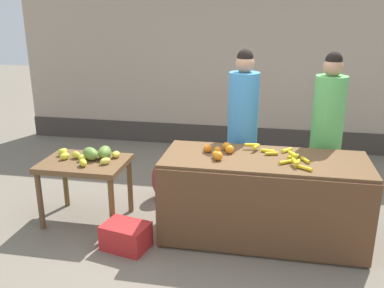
{
  "coord_description": "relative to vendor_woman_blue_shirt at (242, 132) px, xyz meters",
  "views": [
    {
      "loc": [
        0.55,
        -3.99,
        2.3
      ],
      "look_at": [
        -0.24,
        0.15,
        0.93
      ],
      "focal_mm": 39.36,
      "sensor_mm": 36.0,
      "label": 1
    }
  ],
  "objects": [
    {
      "name": "ground_plane",
      "position": [
        -0.25,
        -0.65,
        -0.95
      ],
      "size": [
        24.0,
        24.0,
        0.0
      ],
      "primitive_type": "plane",
      "color": "#756B5B"
    },
    {
      "name": "market_wall_back",
      "position": [
        -0.25,
        2.4,
        0.45
      ],
      "size": [
        7.55,
        0.23,
        2.86
      ],
      "color": "tan",
      "rests_on": "ground"
    },
    {
      "name": "fruit_stall_counter",
      "position": [
        0.28,
        -0.67,
        -0.51
      ],
      "size": [
        2.04,
        0.84,
        0.88
      ],
      "color": "brown",
      "rests_on": "ground"
    },
    {
      "name": "side_table_wooden",
      "position": [
        -1.66,
        -0.65,
        -0.34
      ],
      "size": [
        0.91,
        0.67,
        0.71
      ],
      "color": "brown",
      "rests_on": "ground"
    },
    {
      "name": "banana_bunch_pile",
      "position": [
        0.47,
        -0.64,
        -0.04
      ],
      "size": [
        0.66,
        0.6,
        0.07
      ],
      "color": "gold",
      "rests_on": "fruit_stall_counter"
    },
    {
      "name": "orange_pile",
      "position": [
        -0.17,
        -0.64,
        -0.03
      ],
      "size": [
        0.31,
        0.4,
        0.09
      ],
      "color": "orange",
      "rests_on": "fruit_stall_counter"
    },
    {
      "name": "mango_papaya_pile",
      "position": [
        -1.59,
        -0.59,
        -0.18
      ],
      "size": [
        0.71,
        0.46,
        0.14
      ],
      "color": "yellow",
      "rests_on": "side_table_wooden"
    },
    {
      "name": "vendor_woman_blue_shirt",
      "position": [
        0.0,
        0.0,
        0.0
      ],
      "size": [
        0.34,
        0.34,
        1.88
      ],
      "color": "#33333D",
      "rests_on": "ground"
    },
    {
      "name": "vendor_woman_green_shirt",
      "position": [
        0.93,
        0.01,
        -0.01
      ],
      "size": [
        0.34,
        0.34,
        1.87
      ],
      "color": "#33333D",
      "rests_on": "ground"
    },
    {
      "name": "produce_crate",
      "position": [
        -1.04,
        -1.14,
        -0.82
      ],
      "size": [
        0.5,
        0.41,
        0.26
      ],
      "primitive_type": "cube",
      "rotation": [
        0.0,
        0.0,
        -0.22
      ],
      "color": "red",
      "rests_on": "ground"
    },
    {
      "name": "produce_sack",
      "position": [
        -0.95,
        0.08,
        -0.69
      ],
      "size": [
        0.43,
        0.46,
        0.52
      ],
      "primitive_type": "ellipsoid",
      "rotation": [
        0.0,
        0.0,
        1.1
      ],
      "color": "maroon",
      "rests_on": "ground"
    }
  ]
}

